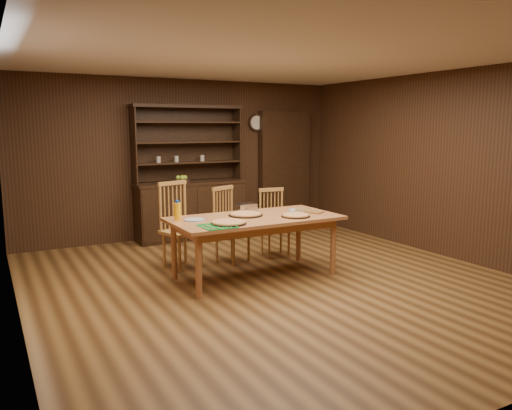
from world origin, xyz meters
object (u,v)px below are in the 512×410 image
china_hutch (190,202)px  dining_table (255,223)px  chair_left (178,222)px  chair_right (273,220)px  chair_center (228,222)px  juice_bottle (177,211)px

china_hutch → dining_table: size_ratio=1.07×
chair_left → chair_right: chair_left is taller
chair_center → chair_right: 0.71m
chair_center → juice_bottle: size_ratio=4.38×
dining_table → chair_left: chair_left is taller
china_hutch → dining_table: china_hutch is taller
dining_table → juice_bottle: bearing=164.6°
chair_center → chair_right: bearing=-23.9°
dining_table → chair_left: (-0.65, 0.91, -0.08)m
china_hutch → chair_left: 1.70m
chair_center → juice_bottle: chair_center is taller
chair_left → juice_bottle: 0.75m
chair_left → chair_center: 0.70m
china_hutch → juice_bottle: china_hutch is taller
chair_left → chair_right: 1.41m
dining_table → chair_center: (0.04, 0.83, -0.13)m
juice_bottle → dining_table: bearing=-15.4°
dining_table → chair_left: bearing=125.6°
dining_table → chair_center: size_ratio=1.99×
chair_left → chair_right: bearing=-20.5°
china_hutch → chair_center: size_ratio=2.12×
dining_table → chair_left: 1.12m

